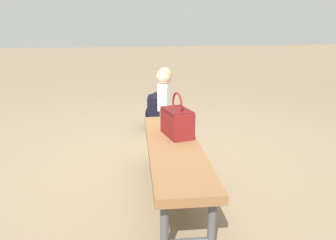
{
  "coord_description": "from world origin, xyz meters",
  "views": [
    {
      "loc": [
        -2.95,
        0.52,
        1.32
      ],
      "look_at": [
        -0.05,
        -0.07,
        0.45
      ],
      "focal_mm": 33.72,
      "sensor_mm": 36.0,
      "label": 1
    }
  ],
  "objects_px": {
    "park_bench": "(174,151)",
    "handbag": "(177,121)",
    "child_standing": "(164,93)",
    "backpack_large": "(156,110)",
    "backpack_small": "(173,154)"
  },
  "relations": [
    {
      "from": "child_standing",
      "to": "backpack_small",
      "type": "relative_size",
      "value": 3.07
    },
    {
      "from": "handbag",
      "to": "backpack_large",
      "type": "height_order",
      "value": "handbag"
    },
    {
      "from": "child_standing",
      "to": "handbag",
      "type": "bearing_deg",
      "value": 174.54
    },
    {
      "from": "handbag",
      "to": "child_standing",
      "type": "relative_size",
      "value": 0.42
    },
    {
      "from": "park_bench",
      "to": "backpack_small",
      "type": "bearing_deg",
      "value": -11.98
    },
    {
      "from": "child_standing",
      "to": "backpack_small",
      "type": "distance_m",
      "value": 0.93
    },
    {
      "from": "handbag",
      "to": "backpack_large",
      "type": "xyz_separation_m",
      "value": [
        1.62,
        -0.09,
        -0.32
      ]
    },
    {
      "from": "park_bench",
      "to": "handbag",
      "type": "relative_size",
      "value": 4.43
    },
    {
      "from": "child_standing",
      "to": "park_bench",
      "type": "bearing_deg",
      "value": 172.33
    },
    {
      "from": "handbag",
      "to": "child_standing",
      "type": "height_order",
      "value": "child_standing"
    },
    {
      "from": "handbag",
      "to": "backpack_small",
      "type": "distance_m",
      "value": 0.54
    },
    {
      "from": "park_bench",
      "to": "backpack_small",
      "type": "distance_m",
      "value": 0.59
    },
    {
      "from": "park_bench",
      "to": "backpack_small",
      "type": "xyz_separation_m",
      "value": [
        0.53,
        -0.11,
        -0.25
      ]
    },
    {
      "from": "child_standing",
      "to": "backpack_large",
      "type": "distance_m",
      "value": 0.59
    },
    {
      "from": "handbag",
      "to": "backpack_small",
      "type": "height_order",
      "value": "handbag"
    }
  ]
}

